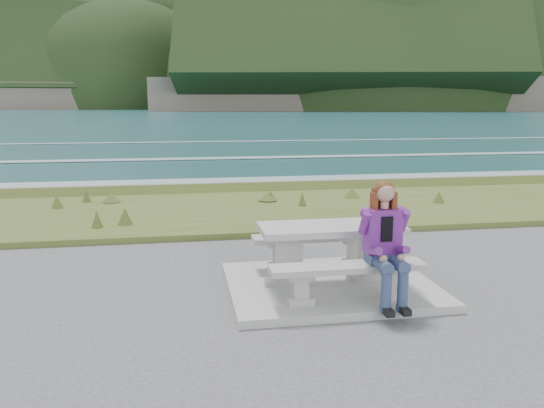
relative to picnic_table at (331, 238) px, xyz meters
name	(u,v)px	position (x,y,z in m)	size (l,w,h in m)	color
concrete_slab	(330,286)	(0.00, 0.00, -0.63)	(2.60, 2.10, 0.10)	#9E9E99
picnic_table	(331,238)	(0.00, 0.00, 0.00)	(1.80, 0.75, 0.75)	#9E9E99
bench_landward	(347,273)	(0.00, -0.70, -0.23)	(1.80, 0.35, 0.45)	#9E9E99
bench_seaward	(317,242)	(0.00, 0.70, -0.23)	(1.80, 0.35, 0.45)	#9E9E99
grass_verge	(267,212)	(0.00, 5.00, -0.68)	(160.00, 4.50, 0.22)	#35541F
shore_drop	(250,191)	(0.00, 7.90, -0.68)	(160.00, 0.80, 2.20)	#6A5B50
ocean	(212,174)	(0.00, 25.09, -2.42)	(1600.00, 1600.00, 0.09)	#21555D
headland_range	(422,94)	(190.18, 398.14, 9.28)	(729.83, 363.95, 231.54)	#6A5B50
seated_woman	(387,260)	(0.41, -0.83, -0.07)	(0.40, 0.70, 1.40)	navy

